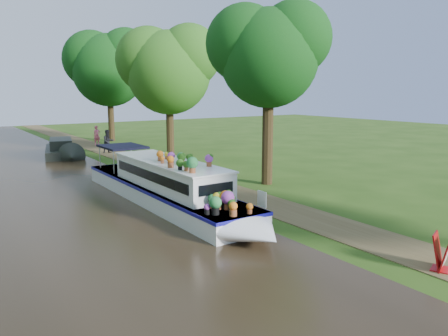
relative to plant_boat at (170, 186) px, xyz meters
The scene contains 12 objects.
ground 3.08m from the plant_boat, 40.50° to the right, with size 100.00×100.00×0.00m, color #264511.
canal_water 4.30m from the plant_boat, 152.87° to the right, with size 10.00×100.00×0.02m, color black.
towpath 4.04m from the plant_boat, 29.11° to the right, with size 2.20×100.00×0.03m, color brown.
plant_boat is the anchor object (origin of this frame).
tree_near_overhang 8.41m from the plant_boat, 10.73° to the left, with size 5.52×5.28×8.99m.
tree_near_mid 15.80m from the plant_boat, 62.90° to the left, with size 6.90×6.60×9.40m.
tree_near_far 25.72m from the plant_boat, 75.54° to the left, with size 7.59×7.26×10.30m.
second_boat 16.72m from the plant_boat, 90.76° to the left, with size 3.15×6.85×1.26m.
sandwich_board 10.35m from the plant_boat, 73.83° to the right, with size 0.66×0.67×0.97m.
pedestrian_pink 21.90m from the plant_boat, 79.45° to the left, with size 0.61×0.40×1.68m, color pink.
pedestrian_dark 16.59m from the plant_boat, 79.04° to the left, with size 0.85×0.66×1.75m, color black.
verge_plant 2.49m from the plant_boat, 17.35° to the left, with size 0.39×0.34×0.44m, color #1F6920.
Camera 1 is at (-10.24, -13.80, 4.72)m, focal length 35.00 mm.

